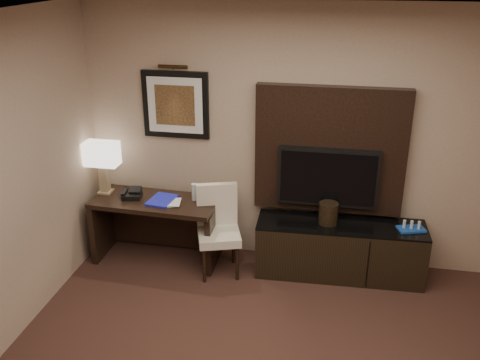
% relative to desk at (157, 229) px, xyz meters
% --- Properties ---
extents(ceiling, '(4.50, 5.00, 0.01)m').
position_rel_desk_xyz_m(ceiling, '(1.47, -2.15, 2.35)').
color(ceiling, silver).
rests_on(ceiling, wall_back).
extents(wall_back, '(4.50, 0.01, 2.70)m').
position_rel_desk_xyz_m(wall_back, '(1.47, 0.35, 1.00)').
color(wall_back, tan).
rests_on(wall_back, floor).
extents(desk, '(1.34, 0.62, 0.70)m').
position_rel_desk_xyz_m(desk, '(0.00, 0.00, 0.00)').
color(desk, black).
rests_on(desk, floor).
extents(credenza, '(1.70, 0.53, 0.58)m').
position_rel_desk_xyz_m(credenza, '(1.94, 0.05, -0.06)').
color(credenza, black).
rests_on(credenza, floor).
extents(tv_wall_panel, '(1.50, 0.12, 1.30)m').
position_rel_desk_xyz_m(tv_wall_panel, '(1.77, 0.29, 0.92)').
color(tv_wall_panel, black).
rests_on(tv_wall_panel, wall_back).
extents(tv, '(1.00, 0.08, 0.60)m').
position_rel_desk_xyz_m(tv, '(1.77, 0.19, 0.67)').
color(tv, black).
rests_on(tv, tv_wall_panel).
extents(artwork, '(0.70, 0.04, 0.70)m').
position_rel_desk_xyz_m(artwork, '(0.17, 0.33, 1.30)').
color(artwork, black).
rests_on(artwork, wall_back).
extents(picture_light, '(0.04, 0.04, 0.30)m').
position_rel_desk_xyz_m(picture_light, '(0.17, 0.29, 1.70)').
color(picture_light, '#3E2A14').
rests_on(picture_light, wall_back).
extents(desk_chair, '(0.55, 0.59, 0.88)m').
position_rel_desk_xyz_m(desk_chair, '(0.72, -0.15, 0.09)').
color(desk_chair, beige).
rests_on(desk_chair, floor).
extents(table_lamp, '(0.37, 0.26, 0.55)m').
position_rel_desk_xyz_m(table_lamp, '(-0.58, 0.08, 0.63)').
color(table_lamp, '#9E8862').
rests_on(table_lamp, desk).
extents(desk_phone, '(0.22, 0.20, 0.10)m').
position_rel_desk_xyz_m(desk_phone, '(-0.25, 0.00, 0.40)').
color(desk_phone, black).
rests_on(desk_phone, desk).
extents(blue_folder, '(0.29, 0.36, 0.02)m').
position_rel_desk_xyz_m(blue_folder, '(0.09, -0.01, 0.36)').
color(blue_folder, '#1C22B8').
rests_on(blue_folder, desk).
extents(book, '(0.16, 0.05, 0.21)m').
position_rel_desk_xyz_m(book, '(0.14, -0.07, 0.46)').
color(book, tan).
rests_on(book, desk).
extents(water_bottle, '(0.06, 0.06, 0.18)m').
position_rel_desk_xyz_m(water_bottle, '(0.41, 0.08, 0.44)').
color(water_bottle, silver).
rests_on(water_bottle, desk).
extents(ice_bucket, '(0.20, 0.20, 0.22)m').
position_rel_desk_xyz_m(ice_bucket, '(1.80, 0.05, 0.34)').
color(ice_bucket, black).
rests_on(ice_bucket, credenza).
extents(minibar_tray, '(0.29, 0.23, 0.09)m').
position_rel_desk_xyz_m(minibar_tray, '(2.62, 0.05, 0.28)').
color(minibar_tray, '#194BA4').
rests_on(minibar_tray, credenza).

